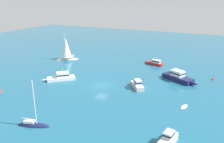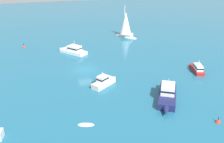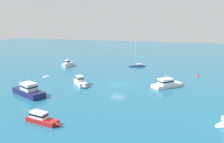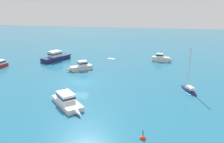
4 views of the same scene
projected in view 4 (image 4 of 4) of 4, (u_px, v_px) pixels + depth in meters
The scene contains 9 objects.
ground_plane at pixel (80, 82), 41.80m from camera, with size 160.00×160.00×0.00m, color #1E607F.
yacht at pixel (189, 90), 37.80m from camera, with size 4.87×2.63×7.37m.
cabin_cruiser_1 at pixel (67, 101), 32.56m from camera, with size 6.43×5.98×2.85m.
motor_cruiser at pixel (162, 58), 55.22m from camera, with size 1.94×4.89×2.30m.
launch at pixel (56, 57), 56.06m from camera, with size 8.37×5.39×3.15m.
powerboat at pixel (80, 67), 48.55m from camera, with size 4.24×4.95×2.54m.
tender at pixel (111, 59), 57.42m from camera, with size 1.30×2.19×0.36m.
channel_buoy at pixel (53, 53), 63.24m from camera, with size 0.66×0.66×1.10m.
mooring_buoy at pixel (143, 139), 24.98m from camera, with size 0.66×0.66×1.30m.
Camera 4 is at (-37.95, -12.06, 13.93)m, focal length 38.96 mm.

